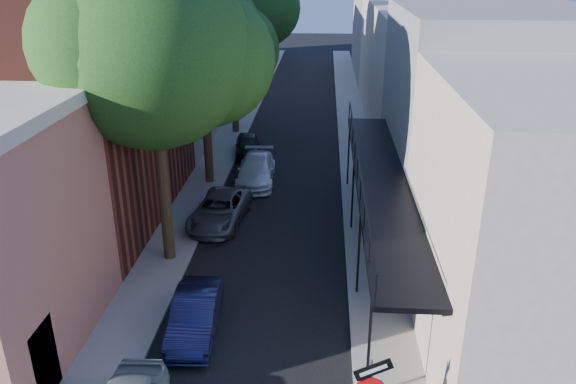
% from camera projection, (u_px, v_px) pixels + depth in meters
% --- Properties ---
extents(road_surface, '(6.00, 64.00, 0.01)m').
position_uv_depth(road_surface, '(295.00, 121.00, 39.94)').
color(road_surface, black).
rests_on(road_surface, ground).
extents(sidewalk_left, '(2.00, 64.00, 0.12)m').
position_uv_depth(sidewalk_left, '(239.00, 120.00, 40.15)').
color(sidewalk_left, gray).
rests_on(sidewalk_left, ground).
extents(sidewalk_right, '(2.00, 64.00, 0.12)m').
position_uv_depth(sidewalk_right, '(352.00, 122.00, 39.68)').
color(sidewalk_right, gray).
rests_on(sidewalk_right, ground).
extents(buildings_left, '(10.10, 59.10, 12.00)m').
position_uv_depth(buildings_left, '(156.00, 52.00, 37.44)').
color(buildings_left, '#B8775E').
rests_on(buildings_left, ground).
extents(buildings_right, '(9.80, 55.00, 10.00)m').
position_uv_depth(buildings_right, '(430.00, 61.00, 37.22)').
color(buildings_right, beige).
rests_on(buildings_right, ground).
extents(oak_near, '(7.48, 6.80, 11.42)m').
position_uv_depth(oak_near, '(166.00, 52.00, 18.92)').
color(oak_near, '#372516').
rests_on(oak_near, ground).
extents(oak_mid, '(6.60, 6.00, 10.20)m').
position_uv_depth(oak_mid, '(211.00, 43.00, 26.58)').
color(oak_mid, '#372516').
rests_on(oak_mid, ground).
extents(oak_far, '(7.70, 7.00, 11.90)m').
position_uv_depth(oak_far, '(239.00, 2.00, 34.42)').
color(oak_far, '#372516').
rests_on(oak_far, ground).
extents(parked_car_b, '(1.52, 3.87, 1.25)m').
position_uv_depth(parked_car_b, '(195.00, 315.00, 17.34)').
color(parked_car_b, '#13163D').
rests_on(parked_car_b, ground).
extents(parked_car_c, '(2.50, 4.65, 1.24)m').
position_uv_depth(parked_car_c, '(220.00, 210.00, 24.52)').
color(parked_car_c, '#55585C').
rests_on(parked_car_c, ground).
extents(parked_car_d, '(2.00, 4.60, 1.32)m').
position_uv_depth(parked_car_d, '(256.00, 170.00, 28.96)').
color(parked_car_d, white).
rests_on(parked_car_d, ground).
extents(parked_car_e, '(1.86, 3.67, 1.20)m').
position_uv_depth(parked_car_e, '(248.00, 145.00, 33.03)').
color(parked_car_e, black).
rests_on(parked_car_e, ground).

